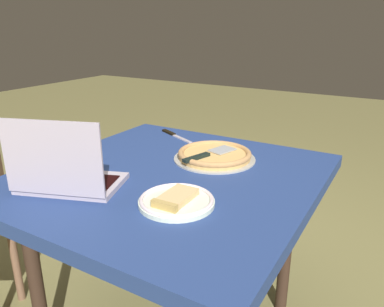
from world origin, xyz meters
name	(u,v)px	position (x,y,z in m)	size (l,w,h in m)	color
dining_table	(170,191)	(0.00, 0.00, 0.65)	(1.01, 1.05, 0.71)	navy
laptop	(66,174)	(0.20, 0.29, 0.77)	(0.37, 0.31, 0.25)	#B7ABBA
pizza_plate	(176,201)	(-0.16, 0.19, 0.73)	(0.23, 0.23, 0.04)	silver
pizza_tray	(214,155)	(-0.07, -0.22, 0.73)	(0.33, 0.33, 0.04)	#AAA9A2
table_knife	(174,135)	(0.25, -0.41, 0.72)	(0.23, 0.12, 0.01)	#BEB5BD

